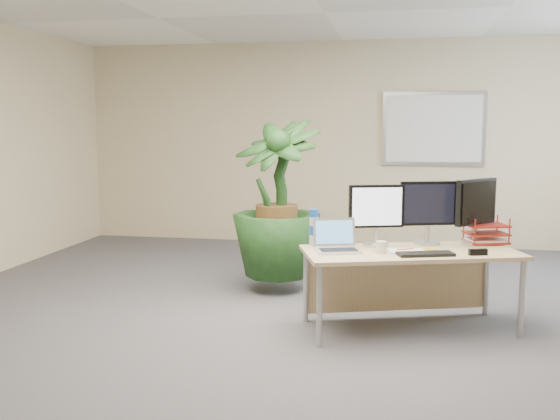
% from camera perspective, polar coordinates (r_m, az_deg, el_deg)
% --- Properties ---
extents(floor, '(8.00, 8.00, 0.00)m').
position_cam_1_polar(floor, '(4.70, 1.03, -12.01)').
color(floor, '#494A4F').
rests_on(floor, ground).
extents(back_wall, '(7.00, 0.04, 2.70)m').
position_cam_1_polar(back_wall, '(8.40, 5.57, 6.04)').
color(back_wall, beige).
rests_on(back_wall, floor).
extents(whiteboard, '(1.30, 0.04, 0.95)m').
position_cam_1_polar(whiteboard, '(8.34, 13.87, 7.22)').
color(whiteboard, '#B8B8BE').
rests_on(whiteboard, back_wall).
extents(desk, '(1.77, 1.15, 0.63)m').
position_cam_1_polar(desk, '(5.03, 11.50, -4.90)').
color(desk, tan).
rests_on(desk, floor).
extents(floor_plant, '(1.11, 1.11, 1.50)m').
position_cam_1_polar(floor_plant, '(5.95, -0.30, -0.37)').
color(floor_plant, '#163513').
rests_on(floor_plant, floor).
extents(monitor_left, '(0.43, 0.20, 0.49)m').
position_cam_1_polar(monitor_left, '(5.02, 8.79, -0.10)').
color(monitor_left, '#B1B0B5').
rests_on(monitor_left, desk).
extents(monitor_right, '(0.45, 0.21, 0.51)m').
position_cam_1_polar(monitor_right, '(5.18, 13.39, 0.15)').
color(monitor_right, '#B1B0B5').
rests_on(monitor_right, desk).
extents(monitor_dark, '(0.35, 0.38, 0.53)m').
position_cam_1_polar(monitor_dark, '(5.29, 17.50, 0.28)').
color(monitor_dark, '#B1B0B5').
rests_on(monitor_dark, desk).
extents(laptop, '(0.41, 0.38, 0.24)m').
position_cam_1_polar(laptop, '(4.84, 5.18, -2.99)').
color(laptop, silver).
rests_on(laptop, desk).
extents(keyboard, '(0.44, 0.26, 0.02)m').
position_cam_1_polar(keyboard, '(4.76, 13.16, -3.93)').
color(keyboard, black).
rests_on(keyboard, desk).
extents(coffee_mug, '(0.12, 0.08, 0.09)m').
position_cam_1_polar(coffee_mug, '(4.78, 9.19, -3.37)').
color(coffee_mug, silver).
rests_on(coffee_mug, desk).
extents(spiral_notebook, '(0.29, 0.23, 0.01)m').
position_cam_1_polar(spiral_notebook, '(4.87, 11.52, -3.70)').
color(spiral_notebook, white).
rests_on(spiral_notebook, desk).
extents(orange_pen, '(0.13, 0.08, 0.01)m').
position_cam_1_polar(orange_pen, '(4.89, 11.37, -3.53)').
color(orange_pen, orange).
rests_on(orange_pen, spiral_notebook).
extents(yellow_highlighter, '(0.13, 0.06, 0.02)m').
position_cam_1_polar(yellow_highlighter, '(4.93, 13.55, -3.58)').
color(yellow_highlighter, yellow).
rests_on(yellow_highlighter, desk).
extents(water_bottle, '(0.08, 0.08, 0.30)m').
position_cam_1_polar(water_bottle, '(4.99, 3.11, -1.69)').
color(water_bottle, white).
rests_on(water_bottle, desk).
extents(letter_tray, '(0.38, 0.33, 0.15)m').
position_cam_1_polar(letter_tray, '(5.37, 18.31, -2.19)').
color(letter_tray, maroon).
rests_on(letter_tray, desk).
extents(stapler, '(0.14, 0.08, 0.05)m').
position_cam_1_polar(stapler, '(4.87, 17.65, -3.69)').
color(stapler, black).
rests_on(stapler, desk).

